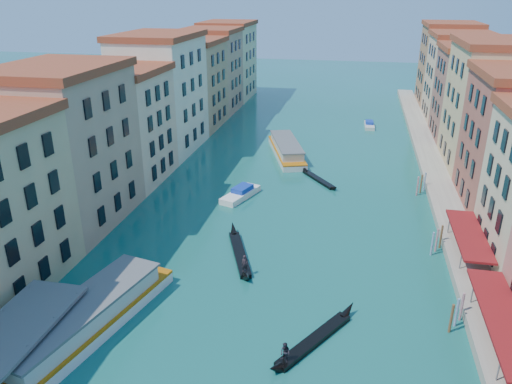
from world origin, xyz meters
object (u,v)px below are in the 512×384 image
Objects in this scene: gondola_right at (313,339)px; vaporetto_stop at (5,365)px; vaporetto_near at (85,320)px; vaporetto_far at (286,149)px; gondola_fore at (239,252)px.

vaporetto_stop is at bearing -126.86° from gondola_right.
vaporetto_far is at bearing 92.20° from vaporetto_near.
vaporetto_near is at bearing 64.52° from vaporetto_stop.
vaporetto_near is at bearing -143.47° from gondola_fore.
vaporetto_far is (13.03, 59.77, -0.23)m from vaporetto_stop.
vaporetto_stop is at bearing -120.26° from vaporetto_far.
vaporetto_near reaches higher than vaporetto_far.
vaporetto_near is 1.93× the size of gondola_right.
vaporetto_far is 1.46× the size of gondola_fore.
vaporetto_stop is 1.30× the size of gondola_fore.
vaporetto_far is (9.97, 53.35, -0.17)m from vaporetto_near.
gondola_fore is at bearing 59.63° from vaporetto_stop.
gondola_fore is at bearing -107.77° from vaporetto_far.
gondola_right is at bearing 20.25° from vaporetto_near.
vaporetto_stop reaches higher than gondola_fore.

